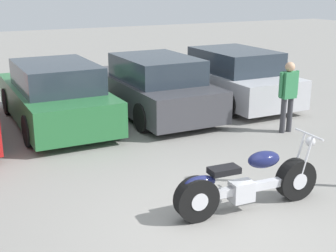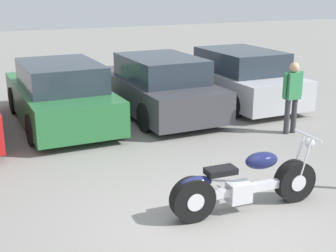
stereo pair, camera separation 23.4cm
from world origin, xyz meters
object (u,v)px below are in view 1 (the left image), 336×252
at_px(motorcycle, 247,184).
at_px(parked_car_silver, 230,77).
at_px(parked_car_green, 55,96).
at_px(person_standing, 288,91).
at_px(parked_car_dark_grey, 153,87).

relative_size(motorcycle, parked_car_silver, 0.52).
distance_m(motorcycle, parked_car_silver, 6.65).
height_order(parked_car_green, person_standing, person_standing).
bearing_deg(person_standing, motorcycle, -138.39).
bearing_deg(parked_car_silver, parked_car_dark_grey, -176.03).
bearing_deg(parked_car_silver, person_standing, -99.07).
xyz_separation_m(parked_car_silver, person_standing, (-0.47, -2.95, 0.24)).
bearing_deg(parked_car_silver, parked_car_green, -179.63).
height_order(parked_car_dark_grey, person_standing, person_standing).
distance_m(parked_car_green, parked_car_dark_grey, 2.46).
distance_m(motorcycle, parked_car_dark_grey, 5.58).
relative_size(motorcycle, parked_car_green, 0.52).
bearing_deg(parked_car_green, parked_car_silver, 0.37).
xyz_separation_m(parked_car_dark_grey, parked_car_silver, (2.46, 0.17, 0.00)).
xyz_separation_m(parked_car_green, parked_car_dark_grey, (2.46, -0.14, 0.00)).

